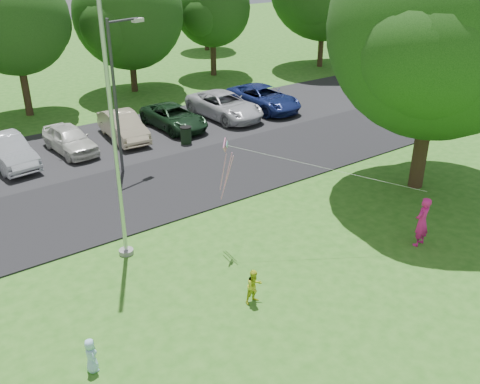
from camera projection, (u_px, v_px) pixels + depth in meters
ground at (298, 288)px, 16.74m from camera, size 120.00×120.00×0.00m
park_road at (161, 187)px, 23.30m from camera, size 60.00×6.00×0.06m
parking_strip at (102, 144)px, 28.04m from camera, size 42.00×7.00×0.06m
flagpole at (114, 141)px, 16.73m from camera, size 0.50×0.50×10.00m
street_lamp at (119, 83)px, 23.19m from camera, size 1.91×0.67×6.89m
trash_can at (186, 135)px, 27.92m from camera, size 0.61×0.61×0.96m
big_tree at (439, 34)px, 20.55m from camera, size 9.34×8.69×11.08m
tree_row at (60, 11)px, 32.77m from camera, size 64.35×11.94×10.88m
horizon_trees at (53, 14)px, 41.72m from camera, size 77.46×7.20×7.02m
parked_cars at (130, 125)px, 28.55m from camera, size 23.63×5.64×1.48m
woman at (422, 222)px, 18.70m from camera, size 0.73×0.52×1.85m
child_yellow at (254, 286)px, 15.89m from camera, size 0.55×0.43×1.12m
child_blue at (91, 355)px, 13.41m from camera, size 0.34×0.49×0.98m
kite at (233, 159)px, 17.65m from camera, size 5.78×4.23×2.29m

